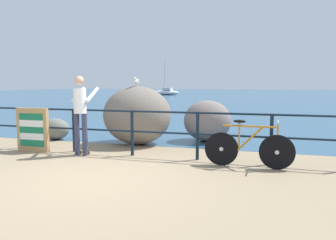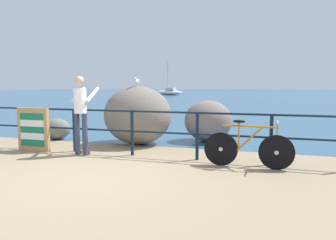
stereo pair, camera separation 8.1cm
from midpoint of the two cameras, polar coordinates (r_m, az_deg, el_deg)
ground_plane at (r=25.04m, az=10.55°, el=2.40°), size 120.00×120.00×0.10m
sea_surface at (r=53.00m, az=14.09°, el=4.37°), size 120.00×90.00×0.01m
promenade_railing at (r=7.37m, az=-5.95°, el=-1.24°), size 8.99×0.07×1.02m
bicycle at (r=6.49m, az=14.12°, el=-4.68°), size 1.70×0.48×0.92m
person_at_railing at (r=7.60m, az=-14.59°, el=1.48°), size 0.44×0.64×1.78m
folded_deckchair_stack at (r=8.44m, az=-22.09°, el=-1.55°), size 0.84×0.10×1.04m
breakwater_boulder_main at (r=8.76m, az=-5.04°, el=0.82°), size 1.82×1.62×1.54m
breakwater_boulder_left at (r=10.08m, az=-18.64°, el=-1.44°), size 0.87×0.66×0.61m
breakwater_boulder_right at (r=9.23m, az=7.22°, el=-0.15°), size 1.33×1.19×1.15m
seagull at (r=8.67m, az=-5.12°, el=6.79°), size 0.12×0.34×0.23m
sailboat at (r=47.52m, az=0.25°, el=4.87°), size 4.59×2.51×4.90m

